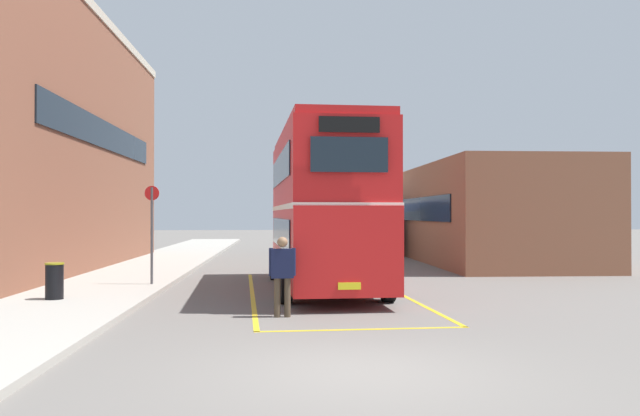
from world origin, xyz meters
name	(u,v)px	position (x,y,z in m)	size (l,w,h in m)	color
ground_plane	(311,275)	(0.00, 14.40, 0.00)	(135.60, 135.60, 0.00)	#66605B
sidewalk_left	(145,269)	(-6.50, 16.80, 0.07)	(4.00, 57.60, 0.14)	#A39E93
brick_building_left	(39,143)	(-10.73, 16.95, 5.09)	(5.39, 19.84, 10.18)	brown
depot_building_right	(480,214)	(8.57, 21.32, 2.27)	(6.20, 15.83, 4.53)	brown
double_decker_bus	(323,206)	(0.14, 10.07, 2.51)	(3.29, 9.82, 4.75)	black
single_deck_bus	(353,225)	(3.08, 27.59, 1.64)	(3.10, 8.74, 3.02)	black
pedestrian_boarding	(282,270)	(-1.10, 4.90, 1.02)	(0.59, 0.25, 1.76)	#473828
litter_bin	(54,281)	(-6.74, 7.16, 0.59)	(0.46, 0.46, 0.90)	black
bus_stop_sign	(152,226)	(-5.01, 10.50, 1.91)	(0.44, 0.08, 2.97)	#4C4C51
bay_marking_yellow	(329,297)	(0.19, 8.20, 0.00)	(4.91, 11.93, 0.01)	gold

